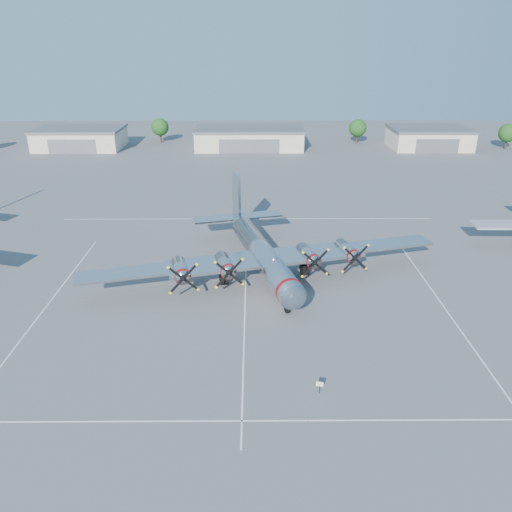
{
  "coord_description": "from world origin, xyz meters",
  "views": [
    {
      "loc": [
        0.9,
        -52.27,
        27.33
      ],
      "look_at": [
        1.26,
        2.56,
        3.2
      ],
      "focal_mm": 35.0,
      "sensor_mm": 36.0,
      "label": 1
    }
  ],
  "objects_px": {
    "tree_east": "(358,128)",
    "info_placard": "(320,385)",
    "hangar_east": "(429,138)",
    "hangar_west": "(80,138)",
    "tree_west": "(160,127)",
    "main_bomber_b29": "(261,273)",
    "hangar_center": "(249,138)",
    "tree_far_east": "(508,133)"
  },
  "relations": [
    {
      "from": "tree_west",
      "to": "info_placard",
      "type": "height_order",
      "value": "tree_west"
    },
    {
      "from": "tree_west",
      "to": "tree_far_east",
      "type": "xyz_separation_m",
      "value": [
        93.0,
        -10.0,
        0.0
      ]
    },
    {
      "from": "tree_west",
      "to": "tree_east",
      "type": "xyz_separation_m",
      "value": [
        55.0,
        -2.0,
        0.0
      ]
    },
    {
      "from": "hangar_center",
      "to": "info_placard",
      "type": "bearing_deg",
      "value": -86.35
    },
    {
      "from": "hangar_center",
      "to": "hangar_east",
      "type": "relative_size",
      "value": 1.39
    },
    {
      "from": "tree_east",
      "to": "hangar_center",
      "type": "bearing_deg",
      "value": -168.62
    },
    {
      "from": "hangar_west",
      "to": "info_placard",
      "type": "relative_size",
      "value": 19.57
    },
    {
      "from": "tree_far_east",
      "to": "hangar_west",
      "type": "bearing_deg",
      "value": 179.0
    },
    {
      "from": "main_bomber_b29",
      "to": "info_placard",
      "type": "relative_size",
      "value": 38.01
    },
    {
      "from": "info_placard",
      "to": "tree_far_east",
      "type": "bearing_deg",
      "value": 70.09
    },
    {
      "from": "hangar_center",
      "to": "tree_west",
      "type": "bearing_deg",
      "value": 162.18
    },
    {
      "from": "tree_east",
      "to": "tree_west",
      "type": "bearing_deg",
      "value": 177.92
    },
    {
      "from": "main_bomber_b29",
      "to": "tree_east",
      "type": "bearing_deg",
      "value": 56.38
    },
    {
      "from": "main_bomber_b29",
      "to": "info_placard",
      "type": "distance_m",
      "value": 23.73
    },
    {
      "from": "hangar_east",
      "to": "tree_far_east",
      "type": "bearing_deg",
      "value": -5.61
    },
    {
      "from": "hangar_east",
      "to": "main_bomber_b29",
      "type": "distance_m",
      "value": 90.17
    },
    {
      "from": "info_placard",
      "to": "tree_east",
      "type": "bearing_deg",
      "value": 89.58
    },
    {
      "from": "hangar_east",
      "to": "main_bomber_b29",
      "type": "xyz_separation_m",
      "value": [
        -46.12,
        -77.43,
        -2.71
      ]
    },
    {
      "from": "info_placard",
      "to": "tree_west",
      "type": "bearing_deg",
      "value": 118.15
    },
    {
      "from": "hangar_center",
      "to": "tree_west",
      "type": "height_order",
      "value": "tree_west"
    },
    {
      "from": "hangar_west",
      "to": "hangar_east",
      "type": "relative_size",
      "value": 1.1
    },
    {
      "from": "info_placard",
      "to": "hangar_east",
      "type": "bearing_deg",
      "value": 79.6
    },
    {
      "from": "main_bomber_b29",
      "to": "hangar_center",
      "type": "bearing_deg",
      "value": 76.39
    },
    {
      "from": "tree_east",
      "to": "hangar_east",
      "type": "bearing_deg",
      "value": -18.54
    },
    {
      "from": "hangar_center",
      "to": "info_placard",
      "type": "xyz_separation_m",
      "value": [
        6.42,
        -100.71,
        -1.9
      ]
    },
    {
      "from": "hangar_east",
      "to": "info_placard",
      "type": "xyz_separation_m",
      "value": [
        -41.58,
        -100.71,
        -1.9
      ]
    },
    {
      "from": "hangar_west",
      "to": "hangar_center",
      "type": "xyz_separation_m",
      "value": [
        45.0,
        -0.0,
        -0.0
      ]
    },
    {
      "from": "tree_east",
      "to": "info_placard",
      "type": "bearing_deg",
      "value": -102.46
    },
    {
      "from": "hangar_west",
      "to": "hangar_center",
      "type": "bearing_deg",
      "value": -0.0
    },
    {
      "from": "tree_west",
      "to": "info_placard",
      "type": "bearing_deg",
      "value": -73.89
    },
    {
      "from": "hangar_center",
      "to": "tree_east",
      "type": "relative_size",
      "value": 4.31
    },
    {
      "from": "hangar_west",
      "to": "tree_east",
      "type": "bearing_deg",
      "value": 4.6
    },
    {
      "from": "hangar_west",
      "to": "tree_west",
      "type": "relative_size",
      "value": 3.4
    },
    {
      "from": "tree_far_east",
      "to": "tree_east",
      "type": "bearing_deg",
      "value": 168.11
    },
    {
      "from": "hangar_center",
      "to": "tree_far_east",
      "type": "bearing_deg",
      "value": -1.65
    },
    {
      "from": "hangar_east",
      "to": "tree_west",
      "type": "distance_m",
      "value": 73.46
    },
    {
      "from": "main_bomber_b29",
      "to": "tree_west",
      "type": "bearing_deg",
      "value": 92.46
    },
    {
      "from": "info_placard",
      "to": "hangar_west",
      "type": "bearing_deg",
      "value": 129.09
    },
    {
      "from": "hangar_east",
      "to": "tree_west",
      "type": "bearing_deg",
      "value": 173.72
    },
    {
      "from": "hangar_west",
      "to": "info_placard",
      "type": "distance_m",
      "value": 113.09
    },
    {
      "from": "tree_far_east",
      "to": "main_bomber_b29",
      "type": "height_order",
      "value": "tree_far_east"
    },
    {
      "from": "hangar_east",
      "to": "info_placard",
      "type": "bearing_deg",
      "value": -112.44
    }
  ]
}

